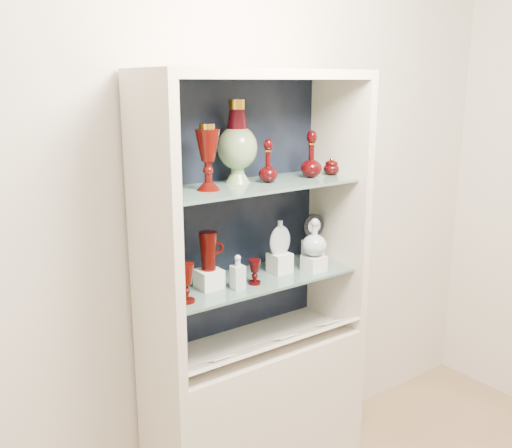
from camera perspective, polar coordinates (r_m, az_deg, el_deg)
wall_back at (r=2.59m, az=-2.87°, el=3.10°), size 3.50×0.02×2.80m
cabinet_base at (r=2.81m, az=-0.00°, el=-18.64°), size 1.00×0.40×0.75m
cabinet_back_panel at (r=2.58m, az=-2.48°, el=1.36°), size 0.98×0.02×1.15m
cabinet_side_left at (r=2.19m, az=-10.20°, el=-1.15°), size 0.04×0.40×1.15m
cabinet_side_right at (r=2.73m, az=8.16°, el=1.94°), size 0.04×0.40×1.15m
cabinet_top_cap at (r=2.36m, az=-0.00°, el=14.74°), size 1.00×0.40×0.04m
shelf_lower at (r=2.53m, az=-0.27°, el=-5.55°), size 0.92×0.34×0.01m
shelf_upper at (r=2.42m, az=-0.28°, el=3.87°), size 0.92×0.34×0.01m
label_ledge at (r=2.53m, az=1.50°, el=-11.99°), size 0.92×0.17×0.09m
label_card_0 at (r=2.73m, az=7.21°, el=-9.79°), size 0.10×0.06×0.03m
label_card_1 at (r=2.39m, az=-3.52°, el=-13.24°), size 0.10×0.06×0.03m
label_card_2 at (r=2.57m, az=2.91°, el=-11.23°), size 0.10×0.06×0.03m
pedestal_lamp_left at (r=2.18m, az=-9.92°, el=6.43°), size 0.13×0.13×0.28m
pedestal_lamp_right at (r=2.27m, az=-4.84°, el=6.67°), size 0.12×0.12×0.26m
enamel_urn at (r=2.43m, az=-1.89°, el=8.22°), size 0.20×0.20×0.35m
ruby_decanter_a at (r=2.44m, az=1.22°, el=6.60°), size 0.11×0.11×0.21m
ruby_decanter_b at (r=2.59m, az=5.57°, el=7.11°), size 0.10×0.10×0.22m
lidded_bowl at (r=2.68m, az=7.55°, el=5.78°), size 0.09×0.09×0.08m
cobalt_goblet at (r=2.28m, az=-9.32°, el=-5.65°), size 0.07×0.07×0.16m
ruby_goblet_tall at (r=2.25m, az=-6.97°, el=-5.89°), size 0.07×0.07×0.16m
ruby_goblet_small at (r=2.44m, az=-0.13°, el=-4.81°), size 0.07×0.07×0.11m
riser_ruby_pitcher at (r=2.40m, az=-4.73°, el=-5.48°), size 0.10×0.10×0.08m
ruby_pitcher at (r=2.37m, az=-4.79°, el=-2.71°), size 0.14×0.10×0.16m
clear_square_bottle at (r=2.37m, az=-1.83°, el=-4.81°), size 0.05×0.05×0.15m
riser_flat_flask at (r=2.59m, az=2.38°, el=-3.90°), size 0.09×0.09×0.09m
flat_flask at (r=2.55m, az=2.41°, el=-1.26°), size 0.11×0.05×0.16m
riser_clear_round_decanter at (r=2.63m, az=5.80°, el=-3.91°), size 0.09×0.09×0.07m
clear_round_decanter at (r=2.59m, az=5.87°, el=-1.42°), size 0.14×0.14×0.17m
riser_cameo_medallion at (r=2.77m, az=5.70°, el=-2.65°), size 0.08×0.08×0.10m
cameo_medallion at (r=2.74m, az=5.76°, el=-0.29°), size 0.12×0.06×0.14m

